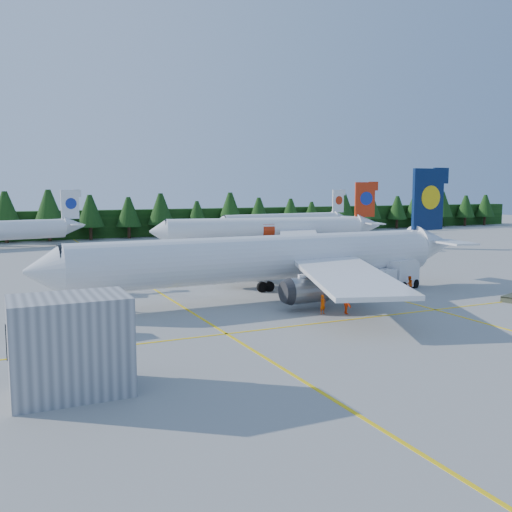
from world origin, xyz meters
name	(u,v)px	position (x,y,z in m)	size (l,w,h in m)	color
ground	(341,303)	(0.00, 0.00, 0.00)	(320.00, 320.00, 0.00)	#979792
taxi_stripe_a	(142,282)	(-14.00, 20.00, 0.01)	(0.25, 120.00, 0.01)	yellow
taxi_stripe_b	(294,271)	(6.00, 20.00, 0.01)	(0.25, 120.00, 0.01)	yellow
taxi_stripe_cross	(380,316)	(0.00, -6.00, 0.01)	(80.00, 0.25, 0.01)	yellow
treeline_hedge	(137,223)	(0.00, 82.00, 3.00)	(220.00, 4.00, 6.00)	black
terminal_building	(70,345)	(-26.00, -14.00, 2.60)	(6.00, 4.00, 5.20)	#979AA0
airliner_navy	(257,259)	(-6.20, 5.29, 3.88)	(44.41, 36.57, 12.92)	silver
airliner_red	(262,230)	(13.12, 44.63, 3.55)	(40.39, 32.97, 11.81)	silver
airliner_far_right	(279,221)	(30.29, 71.89, 3.24)	(35.50, 6.98, 10.33)	silver
airstairs	(103,287)	(-19.49, 13.61, 0.84)	(4.73, 6.42, 3.86)	silver
service_truck	(393,275)	(9.05, 3.77, 1.58)	(7.02, 4.50, 3.19)	silver
uld_pair	(61,320)	(-25.17, -1.51, 1.24)	(5.66, 2.29, 1.84)	#383C2C
crew_a	(323,304)	(-3.96, -3.22, 0.84)	(0.61, 0.40, 1.68)	#FF5105
crew_b	(409,284)	(9.68, 1.92, 0.84)	(0.82, 0.64, 1.69)	#E33F04
crew_c	(347,302)	(-2.06, -4.06, 1.00)	(0.83, 0.56, 2.01)	red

